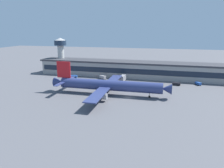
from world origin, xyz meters
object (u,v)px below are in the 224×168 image
(control_tower, at_px, (61,51))
(pushback_tractor, at_px, (177,84))
(belt_loader, at_px, (73,76))
(follow_me_car, at_px, (198,83))
(catering_truck, at_px, (123,78))
(crew_van, at_px, (103,77))
(airliner, at_px, (108,85))

(control_tower, xyz_separation_m, pushback_tractor, (91.95, -20.96, -16.63))
(belt_loader, bearing_deg, follow_me_car, 1.05)
(follow_me_car, bearing_deg, catering_truck, -176.62)
(control_tower, relative_size, pushback_tractor, 5.35)
(control_tower, bearing_deg, crew_van, -22.10)
(airliner, height_order, control_tower, control_tower)
(pushback_tractor, xyz_separation_m, catering_truck, (-35.44, 1.19, 1.24))
(airliner, xyz_separation_m, control_tower, (-55.26, 51.10, 12.46))
(control_tower, bearing_deg, catering_truck, -19.28)
(airliner, bearing_deg, pushback_tractor, 39.41)
(follow_me_car, xyz_separation_m, catering_truck, (-48.84, -2.88, 1.20))
(airliner, xyz_separation_m, follow_me_car, (50.08, 34.21, -4.13))
(airliner, height_order, pushback_tractor, airliner)
(crew_van, xyz_separation_m, pushback_tractor, (50.80, -4.25, -0.41))
(crew_van, height_order, belt_loader, crew_van)
(airliner, relative_size, belt_loader, 9.87)
(belt_loader, height_order, follow_me_car, belt_loader)
(airliner, height_order, catering_truck, airliner)
(follow_me_car, relative_size, pushback_tractor, 0.91)
(control_tower, relative_size, crew_van, 5.05)
(belt_loader, height_order, pushback_tractor, belt_loader)
(pushback_tractor, bearing_deg, follow_me_car, 16.90)
(crew_van, height_order, pushback_tractor, crew_van)
(control_tower, height_order, crew_van, control_tower)
(control_tower, height_order, pushback_tractor, control_tower)
(airliner, distance_m, belt_loader, 49.11)
(control_tower, height_order, catering_truck, control_tower)
(pushback_tractor, bearing_deg, belt_loader, 178.06)
(airliner, distance_m, pushback_tractor, 47.66)
(control_tower, bearing_deg, airliner, -42.76)
(airliner, relative_size, follow_me_car, 13.79)
(airliner, relative_size, pushback_tractor, 12.50)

